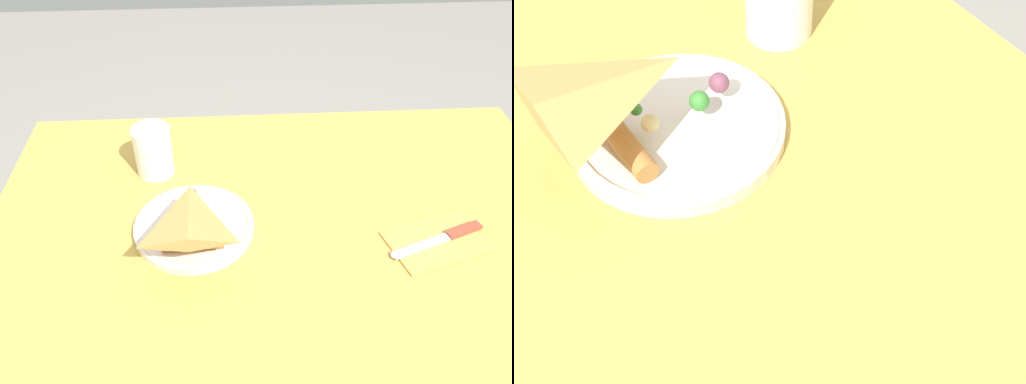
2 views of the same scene
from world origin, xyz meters
TOP-DOWN VIEW (x-y plane):
  - dining_table at (0.00, 0.00)m, footprint 1.14×0.73m
  - plate_pizza at (0.18, 0.02)m, footprint 0.22×0.22m
  - milk_glass at (0.27, -0.16)m, footprint 0.08×0.08m
  - napkin_folded at (-0.26, 0.08)m, footprint 0.20×0.15m
  - butter_knife at (-0.27, 0.08)m, footprint 0.19×0.09m

SIDE VIEW (x-z plane):
  - dining_table at x=0.00m, z-range 0.25..0.96m
  - napkin_folded at x=-0.26m, z-range 0.71..0.72m
  - butter_knife at x=-0.27m, z-range 0.72..0.72m
  - plate_pizza at x=0.18m, z-range 0.70..0.76m
  - milk_glass at x=0.27m, z-range 0.71..0.81m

